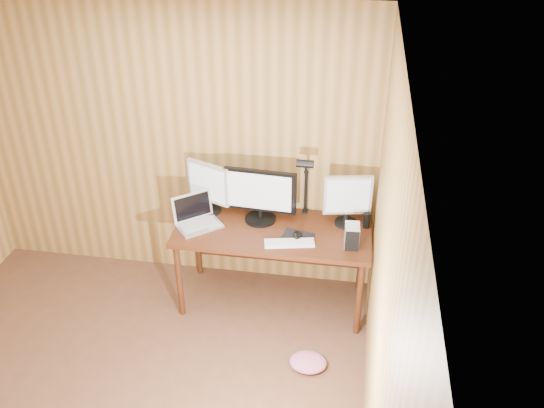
% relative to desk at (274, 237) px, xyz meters
% --- Properties ---
extents(room_shell, '(4.00, 4.00, 4.00)m').
position_rel_desk_xyz_m(room_shell, '(-0.93, -1.70, 0.62)').
color(room_shell, brown).
rests_on(room_shell, ground).
extents(desk, '(1.60, 0.70, 0.75)m').
position_rel_desk_xyz_m(desk, '(0.00, 0.00, 0.00)').
color(desk, '#451E0E').
rests_on(desk, floor).
extents(monitor_center, '(0.60, 0.26, 0.47)m').
position_rel_desk_xyz_m(monitor_center, '(-0.13, 0.05, 0.37)').
color(monitor_center, black).
rests_on(monitor_center, desk).
extents(monitor_left, '(0.39, 0.19, 0.46)m').
position_rel_desk_xyz_m(monitor_left, '(-0.58, 0.12, 0.37)').
color(monitor_left, black).
rests_on(monitor_left, desk).
extents(monitor_right, '(0.39, 0.19, 0.44)m').
position_rel_desk_xyz_m(monitor_right, '(0.58, 0.11, 0.36)').
color(monitor_right, black).
rests_on(monitor_right, desk).
extents(laptop, '(0.44, 0.43, 0.25)m').
position_rel_desk_xyz_m(laptop, '(-0.64, -0.09, 0.18)').
color(laptop, silver).
rests_on(laptop, desk).
extents(keyboard, '(0.41, 0.19, 0.02)m').
position_rel_desk_xyz_m(keyboard, '(0.16, -0.26, 0.13)').
color(keyboard, white).
rests_on(keyboard, desk).
extents(mousepad, '(0.28, 0.24, 0.00)m').
position_rel_desk_xyz_m(mousepad, '(0.21, -0.16, 0.12)').
color(mousepad, black).
rests_on(mousepad, desk).
extents(mouse, '(0.11, 0.13, 0.04)m').
position_rel_desk_xyz_m(mouse, '(0.21, -0.16, 0.15)').
color(mouse, black).
rests_on(mouse, mousepad).
extents(hard_drive, '(0.12, 0.17, 0.18)m').
position_rel_desk_xyz_m(hard_drive, '(0.64, -0.20, 0.21)').
color(hard_drive, silver).
rests_on(hard_drive, desk).
extents(phone, '(0.05, 0.10, 0.01)m').
position_rel_desk_xyz_m(phone, '(0.23, -0.22, 0.13)').
color(phone, silver).
rests_on(phone, desk).
extents(speaker, '(0.06, 0.06, 0.13)m').
position_rel_desk_xyz_m(speaker, '(0.75, 0.08, 0.19)').
color(speaker, black).
rests_on(speaker, desk).
extents(desk_lamp, '(0.14, 0.20, 0.60)m').
position_rel_desk_xyz_m(desk_lamp, '(0.23, 0.16, 0.49)').
color(desk_lamp, black).
rests_on(desk_lamp, desk).
extents(fabric_pile, '(0.31, 0.26, 0.09)m').
position_rel_desk_xyz_m(fabric_pile, '(0.39, -0.80, -0.58)').
color(fabric_pile, '#CC6289').
rests_on(fabric_pile, floor).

